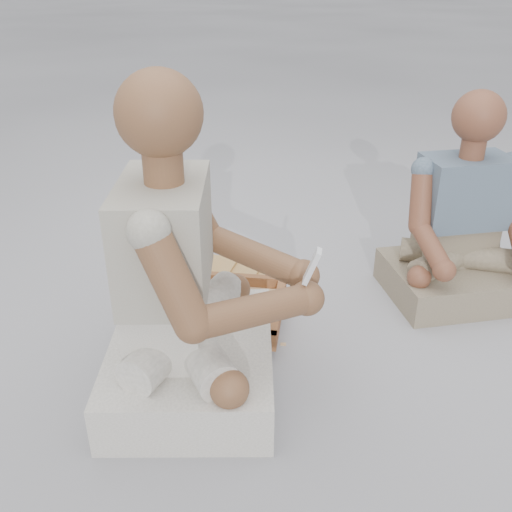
# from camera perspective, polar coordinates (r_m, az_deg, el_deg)

# --- Properties ---
(ground) EXTENTS (60.00, 60.00, 0.00)m
(ground) POSITION_cam_1_polar(r_m,az_deg,el_deg) (2.04, 2.65, -9.58)
(ground) COLOR #A5A4AA
(ground) RESTS_ON ground
(carved_panel) EXTENTS (0.58, 0.42, 0.04)m
(carved_panel) POSITION_cam_1_polar(r_m,az_deg,el_deg) (2.45, -4.54, -2.19)
(carved_panel) COLOR #AF8344
(carved_panel) RESTS_ON ground
(tool_tray) EXTENTS (0.52, 0.42, 0.07)m
(tool_tray) POSITION_cam_1_polar(r_m,az_deg,el_deg) (2.17, -4.23, -5.26)
(tool_tray) COLOR brown
(tool_tray) RESTS_ON carved_panel
(chisel_0) EXTENTS (0.20, 0.13, 0.02)m
(chisel_0) POSITION_cam_1_polar(r_m,az_deg,el_deg) (2.03, -3.04, -7.02)
(chisel_0) COLOR silver
(chisel_0) RESTS_ON tool_tray
(chisel_1) EXTENTS (0.21, 0.10, 0.02)m
(chisel_1) POSITION_cam_1_polar(r_m,az_deg,el_deg) (2.25, 0.85, -3.72)
(chisel_1) COLOR silver
(chisel_1) RESTS_ON tool_tray
(chisel_2) EXTENTS (0.16, 0.18, 0.02)m
(chisel_2) POSITION_cam_1_polar(r_m,az_deg,el_deg) (2.05, -0.07, -6.59)
(chisel_2) COLOR silver
(chisel_2) RESTS_ON tool_tray
(chisel_3) EXTENTS (0.21, 0.09, 0.02)m
(chisel_3) POSITION_cam_1_polar(r_m,az_deg,el_deg) (2.15, 0.66, -5.38)
(chisel_3) COLOR silver
(chisel_3) RESTS_ON tool_tray
(chisel_4) EXTENTS (0.12, 0.20, 0.02)m
(chisel_4) POSITION_cam_1_polar(r_m,az_deg,el_deg) (2.12, -2.60, -5.47)
(chisel_4) COLOR silver
(chisel_4) RESTS_ON tool_tray
(chisel_5) EXTENTS (0.10, 0.21, 0.02)m
(chisel_5) POSITION_cam_1_polar(r_m,az_deg,el_deg) (2.15, -1.61, -5.01)
(chisel_5) COLOR silver
(chisel_5) RESTS_ON tool_tray
(chisel_6) EXTENTS (0.16, 0.18, 0.02)m
(chisel_6) POSITION_cam_1_polar(r_m,az_deg,el_deg) (2.12, -5.74, -5.80)
(chisel_6) COLOR silver
(chisel_6) RESTS_ON tool_tray
(chisel_7) EXTENTS (0.13, 0.20, 0.02)m
(chisel_7) POSITION_cam_1_polar(r_m,az_deg,el_deg) (2.19, -0.06, -4.61)
(chisel_7) COLOR silver
(chisel_7) RESTS_ON tool_tray
(wood_chip_0) EXTENTS (0.02, 0.02, 0.00)m
(wood_chip_0) POSITION_cam_1_polar(r_m,az_deg,el_deg) (2.36, -0.82, -3.80)
(wood_chip_0) COLOR #DEB782
(wood_chip_0) RESTS_ON ground
(wood_chip_1) EXTENTS (0.02, 0.02, 0.00)m
(wood_chip_1) POSITION_cam_1_polar(r_m,az_deg,el_deg) (2.34, -10.47, -4.53)
(wood_chip_1) COLOR #DEB782
(wood_chip_1) RESTS_ON ground
(wood_chip_2) EXTENTS (0.02, 0.02, 0.00)m
(wood_chip_2) POSITION_cam_1_polar(r_m,az_deg,el_deg) (2.09, -9.82, -8.78)
(wood_chip_2) COLOR #DEB782
(wood_chip_2) RESTS_ON ground
(wood_chip_3) EXTENTS (0.02, 0.02, 0.00)m
(wood_chip_3) POSITION_cam_1_polar(r_m,az_deg,el_deg) (2.06, -9.17, -9.42)
(wood_chip_3) COLOR #DEB782
(wood_chip_3) RESTS_ON ground
(wood_chip_4) EXTENTS (0.02, 0.02, 0.00)m
(wood_chip_4) POSITION_cam_1_polar(r_m,az_deg,el_deg) (2.35, 3.82, -4.03)
(wood_chip_4) COLOR #DEB782
(wood_chip_4) RESTS_ON ground
(wood_chip_5) EXTENTS (0.02, 0.02, 0.00)m
(wood_chip_5) POSITION_cam_1_polar(r_m,az_deg,el_deg) (2.53, -6.93, -1.66)
(wood_chip_5) COLOR #DEB782
(wood_chip_5) RESTS_ON ground
(wood_chip_6) EXTENTS (0.02, 0.02, 0.00)m
(wood_chip_6) POSITION_cam_1_polar(r_m,az_deg,el_deg) (2.21, -12.53, -7.00)
(wood_chip_6) COLOR #DEB782
(wood_chip_6) RESTS_ON ground
(wood_chip_7) EXTENTS (0.02, 0.02, 0.00)m
(wood_chip_7) POSITION_cam_1_polar(r_m,az_deg,el_deg) (2.02, -0.02, -9.87)
(wood_chip_7) COLOR #DEB782
(wood_chip_7) RESTS_ON ground
(wood_chip_8) EXTENTS (0.02, 0.02, 0.00)m
(wood_chip_8) POSITION_cam_1_polar(r_m,az_deg,el_deg) (2.07, 2.74, -8.80)
(wood_chip_8) COLOR #DEB782
(wood_chip_8) RESTS_ON ground
(wood_chip_9) EXTENTS (0.02, 0.02, 0.00)m
(wood_chip_9) POSITION_cam_1_polar(r_m,az_deg,el_deg) (2.47, -9.25, -2.68)
(wood_chip_9) COLOR #DEB782
(wood_chip_9) RESTS_ON ground
(wood_chip_10) EXTENTS (0.02, 0.02, 0.00)m
(wood_chip_10) POSITION_cam_1_polar(r_m,az_deg,el_deg) (2.08, -11.08, -9.15)
(wood_chip_10) COLOR #DEB782
(wood_chip_10) RESTS_ON ground
(craftsman) EXTENTS (0.70, 0.70, 0.99)m
(craftsman) POSITION_cam_1_polar(r_m,az_deg,el_deg) (1.72, -7.01, -3.78)
(craftsman) COLOR silver
(craftsman) RESTS_ON ground
(companion) EXTENTS (0.63, 0.56, 0.82)m
(companion) POSITION_cam_1_polar(r_m,az_deg,el_deg) (2.38, 19.83, 2.19)
(companion) COLOR gray
(companion) RESTS_ON ground
(mobile_phone) EXTENTS (0.05, 0.05, 0.11)m
(mobile_phone) POSITION_cam_1_polar(r_m,az_deg,el_deg) (1.60, 5.62, -1.02)
(mobile_phone) COLOR silver
(mobile_phone) RESTS_ON craftsman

